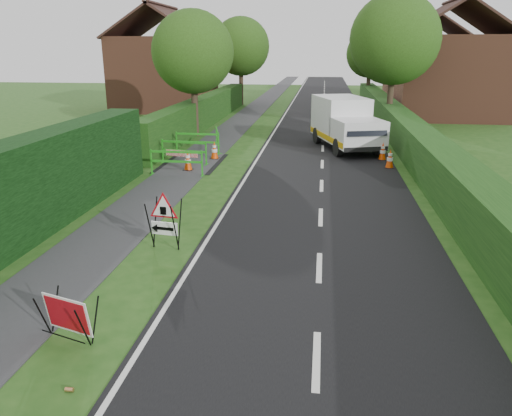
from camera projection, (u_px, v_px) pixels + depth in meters
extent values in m
plane|color=#204A15|center=(199.00, 281.00, 10.48)|extent=(120.00, 120.00, 0.00)
cube|color=black|center=(324.00, 105.00, 43.20)|extent=(6.00, 90.00, 0.02)
cube|color=#2D2D30|center=(261.00, 104.00, 43.90)|extent=(2.00, 90.00, 0.02)
cube|color=#14380F|center=(205.00, 125.00, 31.88)|extent=(1.00, 24.00, 1.80)
cube|color=#14380F|center=(404.00, 147.00, 24.77)|extent=(1.20, 50.00, 1.50)
cube|color=brown|center=(165.00, 74.00, 39.22)|extent=(7.00, 7.00, 5.50)
cube|color=#331E19|center=(140.00, 22.00, 38.27)|extent=(4.00, 7.40, 2.58)
cube|color=#331E19|center=(185.00, 22.00, 37.83)|extent=(4.00, 7.40, 2.58)
cube|color=#331E19|center=(162.00, 7.00, 37.71)|extent=(0.25, 7.40, 0.18)
cube|color=brown|center=(448.00, 77.00, 34.69)|extent=(7.00, 7.00, 5.50)
cube|color=#331E19|center=(428.00, 19.00, 33.74)|extent=(4.00, 7.40, 2.58)
cube|color=#331E19|center=(482.00, 18.00, 33.30)|extent=(4.00, 7.40, 2.58)
cube|color=#331E19|center=(457.00, 1.00, 33.18)|extent=(0.25, 7.40, 0.18)
cube|color=brown|center=(425.00, 69.00, 47.78)|extent=(7.00, 7.00, 5.50)
cube|color=#331E19|center=(410.00, 27.00, 46.83)|extent=(4.00, 7.40, 2.58)
cube|color=#331E19|center=(449.00, 27.00, 46.39)|extent=(4.00, 7.40, 2.58)
cube|color=#331E19|center=(431.00, 14.00, 46.27)|extent=(0.25, 7.40, 0.18)
cylinder|color=#2D2116|center=(195.00, 112.00, 27.65)|extent=(0.36, 0.36, 2.62)
sphere|color=#234111|center=(193.00, 52.00, 26.68)|extent=(4.40, 4.40, 4.40)
cylinder|color=#2D2116|center=(390.00, 104.00, 29.99)|extent=(0.36, 0.36, 2.97)
sphere|color=#234111|center=(395.00, 39.00, 28.86)|extent=(5.20, 5.20, 5.20)
cylinder|color=#2D2116|center=(241.00, 88.00, 42.73)|extent=(0.36, 0.36, 2.80)
sphere|color=#234111|center=(241.00, 46.00, 41.68)|extent=(4.80, 4.80, 4.80)
cylinder|color=#2D2116|center=(368.00, 88.00, 45.17)|extent=(0.36, 0.36, 2.45)
sphere|color=#234111|center=(370.00, 54.00, 44.26)|extent=(4.20, 4.20, 4.20)
cylinder|color=black|center=(42.00, 316.00, 8.34)|extent=(0.11, 0.27, 0.77)
cylinder|color=black|center=(55.00, 308.00, 8.58)|extent=(0.11, 0.27, 0.77)
cylinder|color=black|center=(83.00, 328.00, 7.98)|extent=(0.11, 0.27, 0.77)
cylinder|color=black|center=(95.00, 320.00, 8.22)|extent=(0.11, 0.27, 0.77)
cylinder|color=black|center=(63.00, 337.00, 8.22)|extent=(0.90, 0.31, 0.02)
cube|color=white|center=(67.00, 315.00, 8.24)|extent=(0.93, 0.39, 0.67)
cube|color=#A50B14|center=(67.00, 315.00, 8.23)|extent=(0.84, 0.35, 0.58)
cylinder|color=black|center=(150.00, 226.00, 11.91)|extent=(0.08, 0.37, 1.21)
cylinder|color=black|center=(155.00, 222.00, 12.19)|extent=(0.08, 0.37, 1.21)
cylinder|color=black|center=(175.00, 228.00, 11.75)|extent=(0.08, 0.37, 1.21)
cylinder|color=black|center=(180.00, 224.00, 12.03)|extent=(0.08, 0.37, 1.21)
cube|color=white|center=(165.00, 228.00, 11.98)|extent=(0.67, 0.11, 0.33)
cube|color=black|center=(164.00, 229.00, 11.96)|extent=(0.47, 0.07, 0.08)
cone|color=black|center=(154.00, 228.00, 12.03)|extent=(0.18, 0.21, 0.20)
cube|color=black|center=(163.00, 211.00, 11.82)|extent=(0.15, 0.03, 0.20)
cube|color=silver|center=(340.00, 117.00, 24.70)|extent=(2.94, 3.77, 1.98)
cube|color=silver|center=(358.00, 133.00, 22.46)|extent=(2.59, 2.65, 1.21)
cube|color=black|center=(367.00, 130.00, 21.41)|extent=(1.79, 0.76, 0.56)
cube|color=#DEA70B|center=(325.00, 137.00, 23.87)|extent=(1.53, 4.86, 0.25)
cube|color=#DEA70B|center=(366.00, 136.00, 24.20)|extent=(1.53, 4.86, 0.25)
cube|color=black|center=(366.00, 149.00, 21.67)|extent=(1.96, 0.71, 0.21)
cylinder|color=black|center=(338.00, 148.00, 22.45)|extent=(0.48, 0.86, 0.82)
cylinder|color=black|center=(377.00, 146.00, 22.75)|extent=(0.48, 0.86, 0.82)
cylinder|color=black|center=(317.00, 136.00, 25.56)|extent=(0.48, 0.86, 0.82)
cylinder|color=black|center=(352.00, 135.00, 25.86)|extent=(0.48, 0.86, 0.82)
cube|color=black|center=(389.00, 168.00, 20.37)|extent=(0.38, 0.38, 0.04)
cone|color=#E34307|center=(390.00, 158.00, 20.25)|extent=(0.32, 0.32, 0.75)
cylinder|color=white|center=(390.00, 159.00, 20.26)|extent=(0.25, 0.25, 0.14)
cylinder|color=white|center=(390.00, 155.00, 20.20)|extent=(0.17, 0.17, 0.10)
cube|color=black|center=(382.00, 160.00, 21.85)|extent=(0.38, 0.38, 0.04)
cone|color=#E34307|center=(383.00, 151.00, 21.73)|extent=(0.32, 0.32, 0.75)
cylinder|color=white|center=(383.00, 152.00, 21.74)|extent=(0.25, 0.25, 0.14)
cylinder|color=white|center=(383.00, 147.00, 21.68)|extent=(0.17, 0.17, 0.10)
cube|color=black|center=(382.00, 145.00, 25.16)|extent=(0.38, 0.38, 0.04)
cone|color=#E34307|center=(382.00, 137.00, 25.04)|extent=(0.32, 0.32, 0.75)
cylinder|color=white|center=(382.00, 138.00, 25.06)|extent=(0.25, 0.25, 0.14)
cylinder|color=white|center=(383.00, 134.00, 25.00)|extent=(0.17, 0.17, 0.10)
cube|color=black|center=(188.00, 170.00, 20.01)|extent=(0.38, 0.38, 0.04)
cone|color=#E34307|center=(188.00, 160.00, 19.89)|extent=(0.32, 0.32, 0.75)
cylinder|color=white|center=(188.00, 161.00, 19.90)|extent=(0.25, 0.25, 0.14)
cylinder|color=white|center=(188.00, 156.00, 19.85)|extent=(0.17, 0.17, 0.10)
cube|color=black|center=(215.00, 159.00, 22.07)|extent=(0.38, 0.38, 0.04)
cone|color=#E34307|center=(214.00, 150.00, 21.95)|extent=(0.32, 0.32, 0.75)
cylinder|color=white|center=(214.00, 151.00, 21.96)|extent=(0.25, 0.25, 0.14)
cylinder|color=white|center=(214.00, 146.00, 21.90)|extent=(0.17, 0.17, 0.10)
cube|color=#20911A|center=(151.00, 162.00, 19.19)|extent=(0.05, 0.05, 1.00)
cube|color=#20911A|center=(202.00, 164.00, 18.91)|extent=(0.05, 0.05, 1.00)
cube|color=#20911A|center=(176.00, 152.00, 18.92)|extent=(2.00, 0.07, 0.08)
cube|color=#20911A|center=(176.00, 162.00, 19.04)|extent=(2.00, 0.07, 0.08)
cube|color=#20911A|center=(152.00, 174.00, 19.33)|extent=(0.06, 0.35, 0.04)
cube|color=#20911A|center=(202.00, 176.00, 19.06)|extent=(0.06, 0.35, 0.04)
cube|color=#20911A|center=(163.00, 151.00, 21.30)|extent=(0.06, 0.06, 1.00)
cube|color=#20911A|center=(206.00, 153.00, 20.75)|extent=(0.06, 0.06, 1.00)
cube|color=#20911A|center=(184.00, 142.00, 20.89)|extent=(1.98, 0.37, 0.08)
cube|color=#20911A|center=(184.00, 151.00, 21.01)|extent=(1.98, 0.37, 0.08)
cube|color=#20911A|center=(163.00, 162.00, 21.44)|extent=(0.12, 0.36, 0.04)
cube|color=#20911A|center=(206.00, 165.00, 20.89)|extent=(0.12, 0.36, 0.04)
cube|color=#20911A|center=(177.00, 142.00, 23.18)|extent=(0.05, 0.05, 1.00)
cube|color=#20911A|center=(219.00, 144.00, 22.87)|extent=(0.05, 0.05, 1.00)
cube|color=#20911A|center=(197.00, 134.00, 22.90)|extent=(2.00, 0.11, 0.08)
cube|color=#20911A|center=(197.00, 142.00, 23.01)|extent=(2.00, 0.11, 0.08)
cube|color=#20911A|center=(177.00, 153.00, 23.33)|extent=(0.07, 0.35, 0.04)
cube|color=#20911A|center=(219.00, 154.00, 23.02)|extent=(0.07, 0.35, 0.04)
cube|color=#20911A|center=(218.00, 144.00, 22.91)|extent=(0.06, 0.06, 1.00)
cube|color=#20911A|center=(216.00, 136.00, 24.80)|extent=(0.06, 0.06, 1.00)
cube|color=#20911A|center=(217.00, 131.00, 23.73)|extent=(0.55, 1.95, 0.08)
cube|color=#20911A|center=(217.00, 139.00, 23.84)|extent=(0.55, 1.95, 0.08)
cube|color=#20911A|center=(219.00, 154.00, 23.06)|extent=(0.35, 0.15, 0.04)
cube|color=#20911A|center=(217.00, 146.00, 24.95)|extent=(0.35, 0.15, 0.04)
cube|color=red|center=(182.00, 164.00, 21.11)|extent=(1.47, 0.40, 0.25)
cylinder|color=#BF7F4C|center=(70.00, 392.00, 7.11)|extent=(0.12, 0.07, 0.07)
imported|color=silver|center=(325.00, 109.00, 35.40)|extent=(1.69, 3.53, 1.17)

